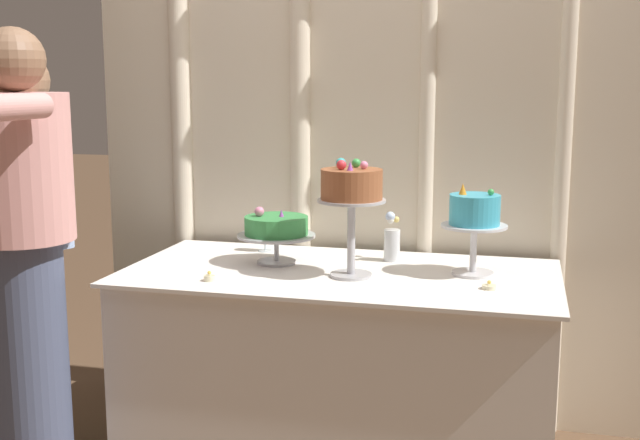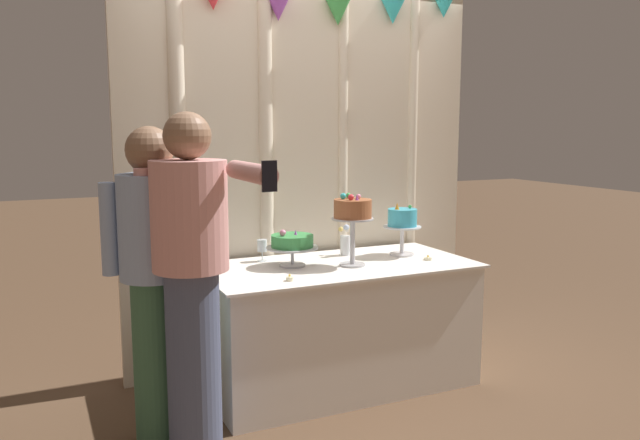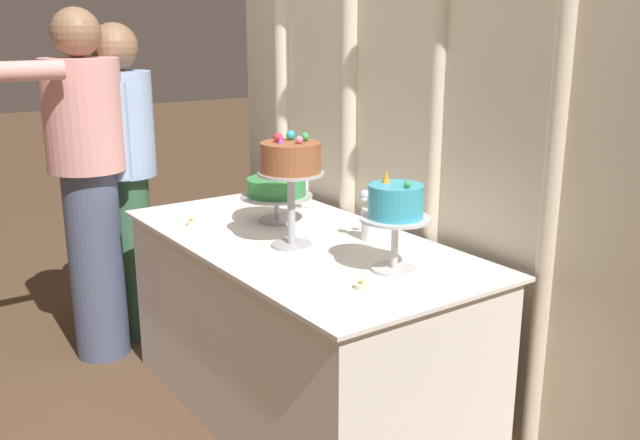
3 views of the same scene
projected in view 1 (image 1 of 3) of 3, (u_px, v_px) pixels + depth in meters
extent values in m
cube|color=beige|center=(366.00, 109.00, 3.46)|extent=(2.50, 0.04, 2.77)
cylinder|color=beige|center=(181.00, 108.00, 3.65)|extent=(0.10, 0.10, 2.77)
cylinder|color=beige|center=(300.00, 109.00, 3.51)|extent=(0.09, 0.09, 2.77)
cylinder|color=beige|center=(427.00, 110.00, 3.37)|extent=(0.07, 0.07, 2.77)
cylinder|color=beige|center=(565.00, 111.00, 3.23)|extent=(0.07, 0.07, 2.77)
cube|color=white|center=(339.00, 368.00, 3.16)|extent=(1.63, 0.80, 0.76)
cube|color=white|center=(340.00, 273.00, 3.09)|extent=(1.68, 0.85, 0.01)
cylinder|color=#B2B2B7|center=(277.00, 262.00, 3.22)|extent=(0.16, 0.16, 0.01)
cylinder|color=#B2B2B7|center=(277.00, 249.00, 3.21)|extent=(0.02, 0.02, 0.10)
cylinder|color=#B2B2B7|center=(276.00, 236.00, 3.20)|extent=(0.32, 0.32, 0.01)
cylinder|color=#388E47|center=(276.00, 225.00, 3.19)|extent=(0.26, 0.26, 0.07)
cone|color=purple|center=(281.00, 213.00, 3.18)|extent=(0.02, 0.02, 0.03)
sphere|color=pink|center=(259.00, 211.00, 3.19)|extent=(0.04, 0.04, 0.04)
cylinder|color=#B2B2B7|center=(351.00, 275.00, 3.00)|extent=(0.16, 0.16, 0.01)
cylinder|color=#B2B2B7|center=(351.00, 238.00, 2.98)|extent=(0.03, 0.03, 0.27)
cylinder|color=#B2B2B7|center=(352.00, 201.00, 2.95)|extent=(0.26, 0.26, 0.01)
cylinder|color=#995633|center=(352.00, 184.00, 2.94)|extent=(0.23, 0.23, 0.11)
sphere|color=pink|center=(364.00, 165.00, 2.93)|extent=(0.03, 0.03, 0.03)
sphere|color=green|center=(356.00, 163.00, 2.99)|extent=(0.03, 0.03, 0.03)
sphere|color=#2DB2B7|center=(341.00, 163.00, 2.97)|extent=(0.04, 0.04, 0.04)
sphere|color=#DB333D|center=(341.00, 165.00, 2.90)|extent=(0.04, 0.04, 0.04)
cone|color=purple|center=(350.00, 166.00, 2.88)|extent=(0.02, 0.02, 0.03)
cylinder|color=silver|center=(473.00, 273.00, 3.03)|extent=(0.16, 0.16, 0.01)
cylinder|color=silver|center=(473.00, 250.00, 3.01)|extent=(0.03, 0.03, 0.17)
cylinder|color=silver|center=(474.00, 226.00, 3.00)|extent=(0.25, 0.25, 0.01)
cylinder|color=#3DB2D1|center=(475.00, 210.00, 2.99)|extent=(0.19, 0.19, 0.11)
sphere|color=green|center=(491.00, 192.00, 2.96)|extent=(0.02, 0.02, 0.02)
cone|color=orange|center=(463.00, 189.00, 2.98)|extent=(0.03, 0.03, 0.04)
cylinder|color=silver|center=(265.00, 251.00, 3.45)|extent=(0.06, 0.06, 0.00)
cylinder|color=silver|center=(265.00, 243.00, 3.45)|extent=(0.01, 0.01, 0.06)
cylinder|color=silver|center=(265.00, 228.00, 3.43)|extent=(0.06, 0.06, 0.07)
cylinder|color=silver|center=(392.00, 245.00, 3.25)|extent=(0.07, 0.07, 0.13)
sphere|color=white|center=(391.00, 220.00, 3.21)|extent=(0.03, 0.03, 0.03)
sphere|color=#E5C666|center=(396.00, 220.00, 3.23)|extent=(0.03, 0.03, 0.03)
sphere|color=#E5C666|center=(391.00, 219.00, 3.28)|extent=(0.03, 0.03, 0.03)
sphere|color=silver|center=(390.00, 216.00, 3.21)|extent=(0.04, 0.04, 0.04)
cylinder|color=beige|center=(209.00, 278.00, 2.94)|extent=(0.04, 0.04, 0.02)
sphere|color=#F9CC4C|center=(209.00, 273.00, 2.93)|extent=(0.01, 0.01, 0.01)
cylinder|color=beige|center=(489.00, 287.00, 2.82)|extent=(0.05, 0.05, 0.02)
sphere|color=#F9CC4C|center=(489.00, 282.00, 2.82)|extent=(0.01, 0.01, 0.01)
cylinder|color=#3D6B4C|center=(36.00, 354.00, 3.15)|extent=(0.31, 0.31, 0.87)
cylinder|color=#93ADD6|center=(24.00, 180.00, 3.03)|extent=(0.43, 0.43, 0.52)
sphere|color=#846047|center=(18.00, 80.00, 2.97)|extent=(0.23, 0.23, 0.23)
cylinder|color=#93ADD6|center=(60.00, 186.00, 2.92)|extent=(0.08, 0.08, 0.46)
cylinder|color=#4C5675|center=(33.00, 367.00, 2.90)|extent=(0.36, 0.36, 0.95)
cylinder|color=#D6938E|center=(20.00, 167.00, 2.78)|extent=(0.50, 0.50, 0.52)
sphere|color=#846047|center=(12.00, 59.00, 2.71)|extent=(0.22, 0.22, 0.22)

